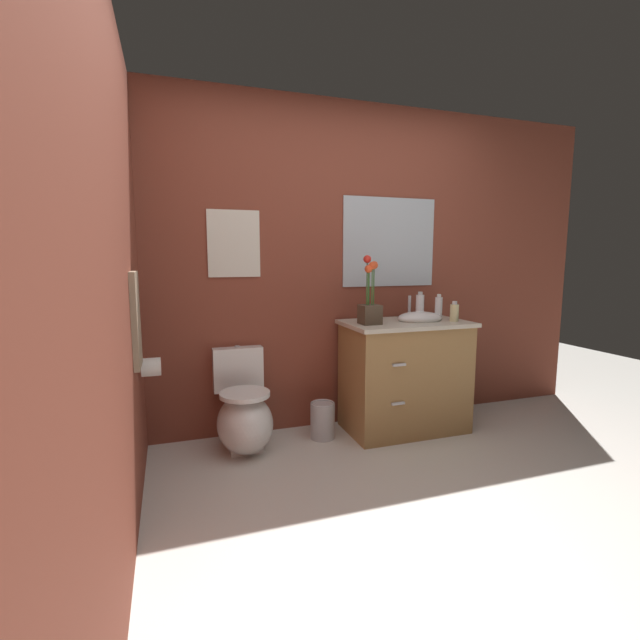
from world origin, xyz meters
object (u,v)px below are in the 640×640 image
toilet (244,415)px  hanging_towel (136,320)px  soap_bottle (439,308)px  flower_vase (370,302)px  trash_bin (323,420)px  vanity_cabinet (405,374)px  wall_poster (234,244)px  lotion_bottle (420,307)px  toilet_paper_roll (151,367)px  hand_wash_bottle (454,312)px  wall_mirror (389,242)px

toilet → hanging_towel: hanging_towel is taller
soap_bottle → hanging_towel: (-2.17, -0.41, 0.06)m
flower_vase → trash_bin: size_ratio=1.83×
trash_bin → soap_bottle: bearing=-0.1°
flower_vase → vanity_cabinet: bearing=6.5°
vanity_cabinet → trash_bin: size_ratio=3.78×
toilet → wall_poster: bearing=90.0°
toilet → vanity_cabinet: vanity_cabinet is taller
lotion_bottle → toilet_paper_roll: size_ratio=1.97×
hand_wash_bottle → trash_bin: 1.28m
vanity_cabinet → wall_poster: wall_poster is taller
vanity_cabinet → trash_bin: 0.73m
lotion_bottle → wall_mirror: wall_mirror is taller
toilet → hanging_towel: 1.06m
trash_bin → wall_poster: wall_poster is taller
flower_vase → trash_bin: (-0.34, 0.07, -0.87)m
trash_bin → wall_poster: 1.44m
toilet → trash_bin: toilet is taller
lotion_bottle → trash_bin: lotion_bottle is taller
soap_bottle → hand_wash_bottle: bearing=-72.1°
hand_wash_bottle → lotion_bottle: bearing=136.0°
lotion_bottle → hand_wash_bottle: (0.19, -0.18, -0.03)m
lotion_bottle → toilet: bearing=-178.2°
vanity_cabinet → wall_poster: 1.61m
wall_poster → wall_mirror: wall_mirror is taller
wall_mirror → soap_bottle: bearing=-41.0°
wall_poster → hanging_towel: bearing=-133.3°
flower_vase → soap_bottle: size_ratio=2.52×
vanity_cabinet → wall_mirror: wall_mirror is taller
hanging_towel → wall_poster: bearing=46.7°
hand_wash_bottle → wall_mirror: wall_mirror is taller
wall_mirror → toilet_paper_roll: (-1.81, -0.46, -0.77)m
lotion_bottle → wall_mirror: size_ratio=0.27×
hand_wash_bottle → soap_bottle: bearing=107.9°
lotion_bottle → wall_poster: wall_poster is taller
toilet → lotion_bottle: lotion_bottle is taller
toilet → hand_wash_bottle: size_ratio=4.50×
lotion_bottle → toilet_paper_roll: bearing=-173.0°
vanity_cabinet → soap_bottle: (0.30, 0.03, 0.50)m
vanity_cabinet → wall_poster: (-1.24, 0.29, 0.99)m
vanity_cabinet → flower_vase: (-0.32, -0.04, 0.57)m
flower_vase → hand_wash_bottle: bearing=-6.4°
hand_wash_bottle → wall_mirror: bearing=130.8°
soap_bottle → hanging_towel: hanging_towel is taller
vanity_cabinet → hand_wash_bottle: size_ratio=6.71×
toilet → flower_vase: flower_vase is taller
hanging_towel → toilet_paper_roll: (0.06, 0.21, -0.32)m
vanity_cabinet → lotion_bottle: 0.54m
wall_mirror → lotion_bottle: bearing=-54.2°
vanity_cabinet → lotion_bottle: (0.16, 0.07, 0.51)m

